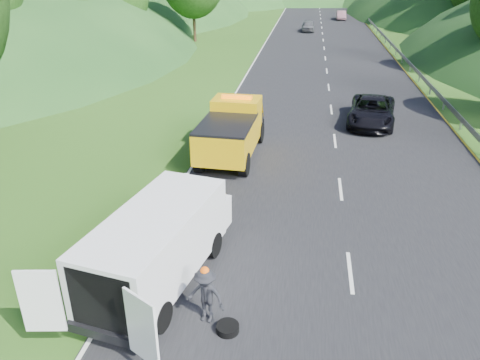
% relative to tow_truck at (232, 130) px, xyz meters
% --- Properties ---
extents(ground, '(320.00, 320.00, 0.00)m').
position_rel_tow_truck_xyz_m(ground, '(2.24, -7.17, -1.36)').
color(ground, '#38661E').
rests_on(ground, ground).
extents(road_surface, '(14.00, 200.00, 0.02)m').
position_rel_tow_truck_xyz_m(road_surface, '(5.24, 32.83, -1.35)').
color(road_surface, black).
rests_on(road_surface, ground).
extents(guardrail, '(0.06, 140.00, 1.52)m').
position_rel_tow_truck_xyz_m(guardrail, '(12.54, 45.33, -1.36)').
color(guardrail, gray).
rests_on(guardrail, ground).
extents(tree_line_left, '(14.00, 140.00, 14.00)m').
position_rel_tow_truck_xyz_m(tree_line_left, '(-16.76, 52.83, -1.36)').
color(tree_line_left, '#2A5418').
rests_on(tree_line_left, ground).
extents(tree_line_right, '(14.00, 140.00, 14.00)m').
position_rel_tow_truck_xyz_m(tree_line_right, '(25.24, 52.83, -1.36)').
color(tree_line_right, '#2A5418').
rests_on(tree_line_right, ground).
extents(tow_truck, '(2.75, 6.59, 2.78)m').
position_rel_tow_truck_xyz_m(tow_truck, '(0.00, 0.00, 0.00)').
color(tow_truck, black).
rests_on(tow_truck, ground).
extents(white_van, '(4.23, 7.30, 2.44)m').
position_rel_tow_truck_xyz_m(white_van, '(-0.53, -10.37, 0.02)').
color(white_van, black).
rests_on(white_van, ground).
extents(woman, '(0.45, 0.60, 1.57)m').
position_rel_tow_truck_xyz_m(woman, '(-0.80, -5.86, -1.36)').
color(woman, white).
rests_on(woman, ground).
extents(child, '(0.62, 0.57, 1.04)m').
position_rel_tow_truck_xyz_m(child, '(0.74, -6.39, -1.36)').
color(child, tan).
rests_on(child, ground).
extents(worker, '(1.19, 0.86, 1.65)m').
position_rel_tow_truck_xyz_m(worker, '(1.19, -11.93, -1.36)').
color(worker, black).
rests_on(worker, ground).
extents(suitcase, '(0.38, 0.28, 0.55)m').
position_rel_tow_truck_xyz_m(suitcase, '(-3.03, -7.35, -1.08)').
color(suitcase, '#5C5945').
rests_on(suitcase, ground).
extents(spare_tire, '(0.62, 0.62, 0.20)m').
position_rel_tow_truck_xyz_m(spare_tire, '(1.83, -12.27, -1.36)').
color(spare_tire, black).
rests_on(spare_tire, ground).
extents(passing_suv, '(3.40, 5.95, 1.56)m').
position_rel_tow_truck_xyz_m(passing_suv, '(7.48, 6.20, -1.36)').
color(passing_suv, black).
rests_on(passing_suv, ground).
extents(dist_car_a, '(1.69, 4.20, 1.43)m').
position_rel_tow_truck_xyz_m(dist_car_a, '(3.27, 46.38, -1.36)').
color(dist_car_a, '#48494D').
rests_on(dist_car_a, ground).
extents(dist_car_b, '(1.46, 4.20, 1.38)m').
position_rel_tow_truck_xyz_m(dist_car_b, '(8.53, 61.56, -1.36)').
color(dist_car_b, '#774F59').
rests_on(dist_car_b, ground).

